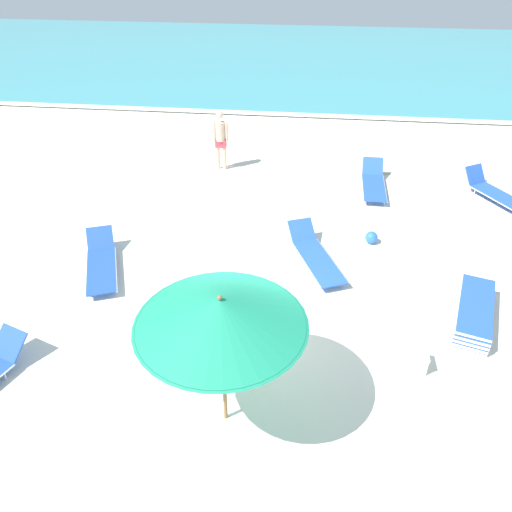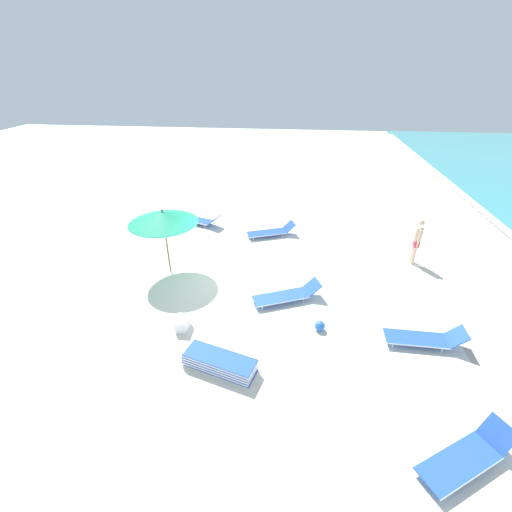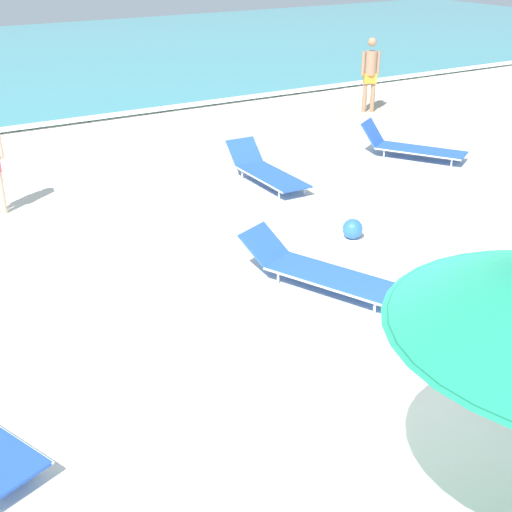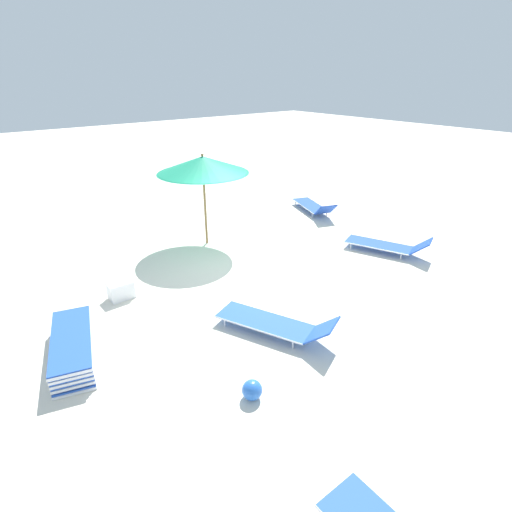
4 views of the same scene
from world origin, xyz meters
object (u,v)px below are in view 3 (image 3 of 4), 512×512
at_px(sun_lounger_mid_beach_solo, 410,147).
at_px(beachgoer_shoreline_child, 370,70).
at_px(sun_lounger_near_water_left, 266,171).
at_px(sun_lounger_near_water_right, 319,271).
at_px(beach_ball, 353,229).

xyz_separation_m(sun_lounger_mid_beach_solo, beachgoer_shoreline_child, (1.74, 3.40, 0.78)).
xyz_separation_m(sun_lounger_near_water_left, sun_lounger_near_water_right, (-1.55, -3.75, -0.01)).
height_order(sun_lounger_near_water_left, sun_lounger_near_water_right, sun_lounger_near_water_left).
height_order(beachgoer_shoreline_child, beach_ball, beachgoer_shoreline_child).
distance_m(sun_lounger_mid_beach_solo, beachgoer_shoreline_child, 3.90).
relative_size(sun_lounger_mid_beach_solo, beachgoer_shoreline_child, 1.16).
bearing_deg(sun_lounger_mid_beach_solo, sun_lounger_near_water_left, 145.11).
bearing_deg(beachgoer_shoreline_child, beach_ball, -106.18).
bearing_deg(sun_lounger_mid_beach_solo, beachgoer_shoreline_child, 31.56).
relative_size(beachgoer_shoreline_child, beach_ball, 5.95).
bearing_deg(beachgoer_shoreline_child, sun_lounger_mid_beach_solo, -92.22).
bearing_deg(beachgoer_shoreline_child, sun_lounger_near_water_left, -122.25).
xyz_separation_m(sun_lounger_near_water_right, beach_ball, (1.30, 0.97, -0.06)).
bearing_deg(beach_ball, beachgoer_shoreline_child, 48.96).
relative_size(sun_lounger_near_water_right, sun_lounger_mid_beach_solo, 1.10).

